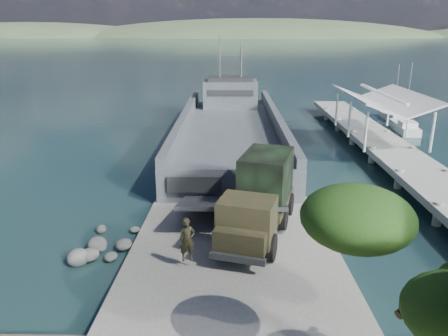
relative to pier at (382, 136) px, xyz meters
The scene contains 10 objects.
ground 22.89m from the pier, 124.71° to the right, with size 1400.00×1400.00×0.00m, color #163035.
boat_ramp 23.70m from the pier, 123.33° to the right, with size 10.00×18.00×0.50m, color gray.
shoreline_rocks 26.55m from the pier, 136.42° to the right, with size 3.20×5.60×0.90m, color #5A5957, non-canonical shape.
distant_headlands 542.50m from the pier, 86.09° to the left, with size 1000.00×240.00×48.00m, color #415A38, non-canonical shape.
pier is the anchor object (origin of this frame).
landing_craft 13.63m from the pier, 166.53° to the left, with size 9.36×36.41×10.79m.
military_truck 20.28m from the pier, 125.18° to the right, with size 4.59×8.52×3.79m.
soldier 25.36m from the pier, 126.42° to the right, with size 0.72×0.47×1.96m, color black.
sailboat_near 10.51m from the pier, 58.33° to the left, with size 2.30×6.25×7.45m.
sailboat_far 16.00m from the pier, 66.59° to the left, with size 1.79×5.63×6.80m.
Camera 1 is at (-0.19, -18.59, 10.57)m, focal length 35.00 mm.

